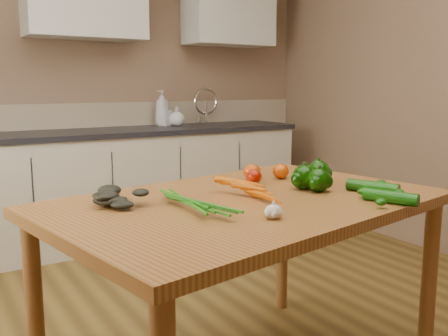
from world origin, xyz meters
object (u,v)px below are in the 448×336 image
soap_bottle_c (177,116)px  leafy_greens (119,191)px  garlic_bulb (273,212)px  pepper_b (318,173)px  carrot_bunch (231,191)px  tomato_b (252,172)px  soap_bottle_a (162,108)px  pepper_a (304,177)px  tomato_c (281,171)px  table (246,221)px  zucchini_a (372,187)px  zucchini_b (390,197)px  tomato_a (254,177)px  pepper_c (319,180)px  soap_bottle_b (165,114)px

soap_bottle_c → leafy_greens: 2.53m
garlic_bulb → pepper_b: size_ratio=0.54×
carrot_bunch → tomato_b: same height
leafy_greens → garlic_bulb: bearing=-49.4°
soap_bottle_a → leafy_greens: 2.55m
carrot_bunch → tomato_b: (0.31, 0.31, -0.00)m
pepper_a → tomato_c: 0.25m
table → pepper_b: pepper_b is taller
table → soap_bottle_a: 2.51m
zucchini_a → zucchini_b: size_ratio=1.06×
tomato_a → soap_bottle_a: bearing=75.8°
leafy_greens → tomato_c: size_ratio=2.85×
soap_bottle_c → tomato_c: size_ratio=2.15×
leafy_greens → zucchini_b: size_ratio=1.07×
soap_bottle_a → carrot_bunch: size_ratio=1.08×
table → zucchini_b: size_ratio=8.24×
pepper_b → pepper_c: (-0.11, -0.12, -0.00)m
zucchini_b → soap_bottle_a: bearing=83.2°
soap_bottle_a → pepper_b: size_ratio=2.91×
soap_bottle_c → carrot_bunch: bearing=0.5°
carrot_bunch → garlic_bulb: bearing=-103.1°
pepper_b → tomato_c: (-0.06, 0.19, -0.02)m
zucchini_a → garlic_bulb: bearing=-169.9°
soap_bottle_c → zucchini_b: size_ratio=0.81×
table → soap_bottle_a: size_ratio=5.46×
garlic_bulb → carrot_bunch: bearing=86.9°
pepper_c → soap_bottle_c: bearing=77.6°
soap_bottle_a → soap_bottle_b: 0.06m
carrot_bunch → tomato_c: 0.52m
carrot_bunch → zucchini_b: bearing=-45.0°
leafy_greens → tomato_a: (0.65, 0.08, -0.02)m
pepper_a → tomato_c: size_ratio=1.34×
leafy_greens → tomato_b: leafy_greens is taller
soap_bottle_a → zucchini_b: (-0.32, -2.73, -0.22)m
table → pepper_b: (0.43, 0.07, 0.14)m
garlic_bulb → zucchini_a: size_ratio=0.27×
zucchini_b → table: bearing=139.5°
zucchini_b → leafy_greens: bearing=150.7°
pepper_c → tomato_c: pepper_c is taller
table → soap_bottle_c: soap_bottle_c is taller
garlic_bulb → tomato_b: bearing=61.2°
table → garlic_bulb: (-0.09, -0.29, 0.11)m
soap_bottle_b → garlic_bulb: soap_bottle_b is taller
tomato_a → pepper_b: bearing=-32.4°
pepper_b → tomato_c: pepper_b is taller
pepper_a → pepper_c: (0.02, -0.07, -0.00)m
soap_bottle_b → leafy_greens: size_ratio=0.91×
table → leafy_greens: (-0.47, 0.14, 0.14)m
garlic_bulb → zucchini_b: (0.50, -0.06, 0.00)m
pepper_a → carrot_bunch: bearing=-176.0°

